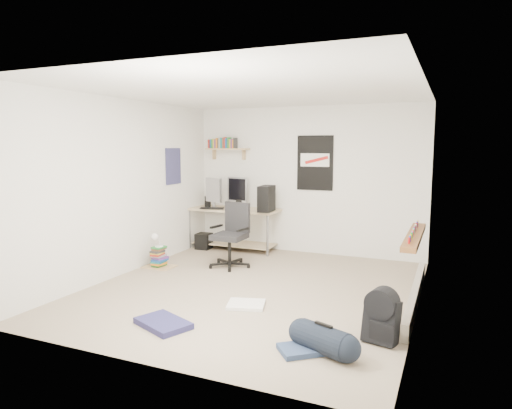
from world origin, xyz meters
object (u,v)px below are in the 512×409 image
at_px(desk, 235,229).
at_px(book_stack, 159,257).
at_px(office_chair, 229,235).
at_px(duffel_bag, 323,338).
at_px(backpack, 381,321).

distance_m(desk, book_stack, 1.68).
height_order(office_chair, book_stack, office_chair).
height_order(duffel_bag, book_stack, duffel_bag).
xyz_separation_m(backpack, book_stack, (-3.50, 1.40, -0.05)).
relative_size(office_chair, book_stack, 2.46).
distance_m(desk, duffel_bag, 4.30).
bearing_deg(duffel_bag, backpack, 68.68).
relative_size(desk, backpack, 3.98).
bearing_deg(duffel_bag, book_stack, 171.02).
xyz_separation_m(desk, duffel_bag, (2.57, -3.44, -0.22)).
relative_size(desk, duffel_bag, 3.28).
distance_m(office_chair, book_stack, 1.13).
height_order(desk, office_chair, office_chair).
distance_m(office_chair, duffel_bag, 3.13).
xyz_separation_m(office_chair, duffel_bag, (2.09, -2.30, -0.35)).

